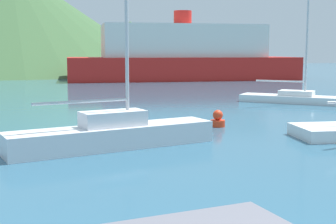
# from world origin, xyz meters

# --- Properties ---
(sailboat_middle) EXTENTS (6.70, 5.59, 10.24)m
(sailboat_middle) POSITION_xyz_m (9.68, 26.09, 0.39)
(sailboat_middle) COLOR white
(sailboat_middle) RESTS_ON ground_plane
(sailboat_outer) EXTENTS (7.29, 3.79, 9.68)m
(sailboat_outer) POSITION_xyz_m (-2.57, 14.06, 0.53)
(sailboat_outer) COLOR silver
(sailboat_outer) RESTS_ON ground_plane
(ferry_distant) EXTENTS (26.43, 8.98, 7.88)m
(ferry_distant) POSITION_xyz_m (7.51, 51.84, 2.76)
(ferry_distant) COLOR red
(ferry_distant) RESTS_ON ground_plane
(buoy_marker) EXTENTS (0.64, 0.64, 0.73)m
(buoy_marker) POSITION_xyz_m (2.18, 17.85, 0.30)
(buoy_marker) COLOR red
(buoy_marker) RESTS_ON ground_plane
(hill_west) EXTENTS (51.27, 51.27, 17.15)m
(hill_west) POSITION_xyz_m (-15.35, 78.67, 8.57)
(hill_west) COLOR #3D6038
(hill_west) RESTS_ON ground_plane
(hill_central) EXTENTS (26.74, 26.74, 8.05)m
(hill_central) POSITION_xyz_m (3.52, 74.58, 4.03)
(hill_central) COLOR #476B42
(hill_central) RESTS_ON ground_plane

